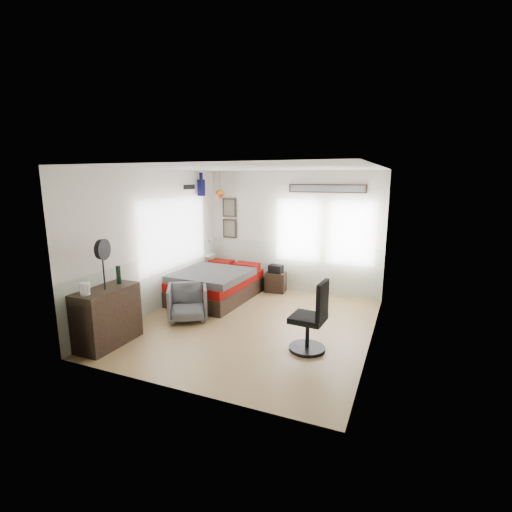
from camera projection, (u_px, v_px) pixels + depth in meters
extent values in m
cube|color=#A9834C|center=(252.00, 325.00, 6.55)|extent=(4.00, 4.50, 0.01)
cube|color=beige|center=(292.00, 232.00, 8.30)|extent=(4.00, 0.02, 2.70)
cube|color=beige|center=(174.00, 284.00, 4.24)|extent=(4.00, 0.02, 2.70)
cube|color=beige|center=(156.00, 242.00, 7.03)|extent=(0.02, 4.50, 2.70)
cube|color=beige|center=(375.00, 259.00, 5.51)|extent=(0.02, 4.50, 2.70)
cube|color=white|center=(252.00, 168.00, 5.99)|extent=(4.00, 4.50, 0.02)
cube|color=#B8C1A9|center=(291.00, 267.00, 8.46)|extent=(4.00, 0.01, 1.10)
cube|color=#B8C1A9|center=(158.00, 282.00, 7.20)|extent=(0.01, 4.50, 1.10)
cube|color=#B8C1A9|center=(371.00, 310.00, 5.68)|extent=(0.01, 4.50, 1.10)
cube|color=silver|center=(174.00, 233.00, 7.49)|extent=(0.03, 2.20, 1.35)
cube|color=silver|center=(298.00, 230.00, 8.20)|extent=(0.95, 0.03, 1.30)
cube|color=silver|center=(351.00, 233.00, 7.76)|extent=(0.95, 0.03, 1.30)
cube|color=#301E13|center=(230.00, 229.00, 8.86)|extent=(0.35, 0.03, 0.45)
cube|color=#301E13|center=(229.00, 208.00, 8.76)|extent=(0.35, 0.03, 0.45)
cube|color=#7F7259|center=(229.00, 229.00, 8.84)|extent=(0.27, 0.01, 0.37)
cube|color=#7F7259|center=(229.00, 208.00, 8.74)|extent=(0.27, 0.01, 0.37)
cube|color=#301E13|center=(327.00, 188.00, 7.78)|extent=(1.65, 0.03, 0.18)
cube|color=gray|center=(327.00, 188.00, 7.77)|extent=(1.58, 0.01, 0.13)
cube|color=white|center=(189.00, 187.00, 7.85)|extent=(0.02, 0.48, 0.14)
sphere|color=red|center=(220.00, 194.00, 8.49)|extent=(0.20, 0.20, 0.20)
cube|color=black|center=(216.00, 291.00, 7.95)|extent=(1.48, 2.05, 0.32)
cube|color=#A20B07|center=(216.00, 280.00, 7.90)|extent=(1.44, 2.01, 0.18)
cube|color=#3B3735|center=(211.00, 275.00, 7.67)|extent=(1.52, 1.50, 0.14)
cube|color=#A20B07|center=(220.00, 263.00, 8.71)|extent=(0.56, 0.36, 0.14)
cube|color=#A20B07|center=(245.00, 266.00, 8.46)|extent=(0.56, 0.36, 0.14)
cube|color=black|center=(107.00, 317.00, 5.69)|extent=(0.48, 1.00, 0.90)
imported|color=slate|center=(188.00, 302.00, 6.73)|extent=(0.96, 0.97, 0.64)
cube|color=black|center=(276.00, 282.00, 8.40)|extent=(0.48, 0.40, 0.44)
cylinder|color=black|center=(307.00, 348.00, 5.57)|extent=(0.55, 0.55, 0.05)
cylinder|color=black|center=(307.00, 334.00, 5.52)|extent=(0.06, 0.06, 0.42)
cube|color=black|center=(308.00, 318.00, 5.47)|extent=(0.51, 0.51, 0.08)
cube|color=black|center=(322.00, 300.00, 5.31)|extent=(0.09, 0.44, 0.55)
cylinder|color=silver|center=(85.00, 289.00, 5.27)|extent=(0.14, 0.14, 0.18)
cube|color=silver|center=(89.00, 289.00, 5.24)|extent=(0.02, 0.02, 0.11)
cylinder|color=black|center=(118.00, 275.00, 5.83)|extent=(0.07, 0.07, 0.29)
cylinder|color=black|center=(104.00, 270.00, 5.48)|extent=(0.02, 0.02, 0.59)
cylinder|color=black|center=(102.00, 249.00, 5.42)|extent=(0.12, 0.30, 0.30)
cylinder|color=black|center=(104.00, 250.00, 5.40)|extent=(0.09, 0.31, 0.32)
cube|color=black|center=(276.00, 269.00, 8.34)|extent=(0.32, 0.23, 0.18)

